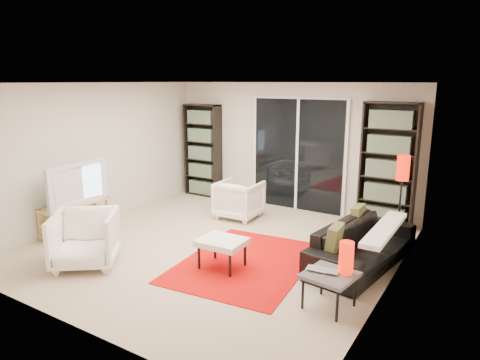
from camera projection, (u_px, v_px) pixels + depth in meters
name	position (u px, v px, depth m)	size (l,w,h in m)	color
floor	(215.00, 247.00, 6.41)	(5.00, 5.00, 0.00)	#B8A48F
wall_back	(289.00, 146.00, 8.21)	(5.00, 0.02, 2.40)	beige
wall_front	(63.00, 213.00, 4.07)	(5.00, 0.02, 2.40)	beige
wall_left	(97.00, 153.00, 7.42)	(0.02, 5.00, 2.40)	beige
wall_right	(394.00, 192.00, 4.86)	(0.02, 5.00, 2.40)	beige
ceiling	(213.00, 83.00, 5.87)	(5.00, 5.00, 0.02)	white
sliding_door	(298.00, 155.00, 8.11)	(1.92, 0.08, 2.16)	white
bookshelf_left	(203.00, 150.00, 9.12)	(0.80, 0.30, 1.95)	black
bookshelf_right	(388.00, 165.00, 7.13)	(0.90, 0.30, 2.10)	black
tv_stand	(76.00, 217.00, 6.96)	(0.37, 1.14, 0.50)	#E6C26F
tv	(73.00, 183.00, 6.82)	(1.17, 0.15, 0.67)	black
rug	(246.00, 262.00, 5.84)	(1.62, 2.19, 0.01)	red
sofa	(363.00, 245.00, 5.73)	(1.95, 0.76, 0.57)	black
armchair_back	(239.00, 199.00, 7.71)	(0.72, 0.75, 0.68)	white
armchair_front	(85.00, 239.00, 5.70)	(0.79, 0.81, 0.74)	white
ottoman	(222.00, 243.00, 5.62)	(0.61, 0.51, 0.40)	white
side_table	(330.00, 277.00, 4.62)	(0.58, 0.58, 0.40)	#4B4B51
laptop	(321.00, 272.00, 4.61)	(0.35, 0.23, 0.03)	silver
table_lamp	(346.00, 258.00, 4.59)	(0.16, 0.16, 0.35)	red
floor_lamp	(402.00, 177.00, 6.27)	(0.21, 0.21, 1.37)	black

